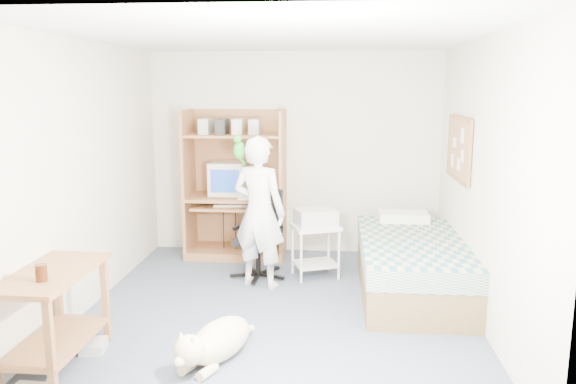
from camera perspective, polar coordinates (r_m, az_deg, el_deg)
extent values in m
plane|color=#46525F|center=(5.40, -0.97, -11.94)|extent=(4.00, 4.00, 0.00)
cube|color=silver|center=(7.03, 0.67, 3.92)|extent=(3.60, 0.02, 2.50)
cube|color=silver|center=(5.19, 19.18, 0.91)|extent=(0.02, 4.00, 2.50)
cube|color=silver|center=(5.53, -19.90, 1.45)|extent=(0.02, 4.00, 2.50)
cube|color=white|center=(5.00, -1.06, 15.53)|extent=(3.60, 4.00, 0.02)
cube|color=brown|center=(6.99, -10.04, 0.83)|extent=(0.04, 0.60, 1.80)
cube|color=brown|center=(6.79, -0.53, 0.70)|extent=(0.04, 0.60, 1.80)
cube|color=brown|center=(7.15, -4.94, 1.17)|extent=(1.20, 0.02, 1.80)
cube|color=brown|center=(6.90, -5.33, -0.54)|extent=(1.12, 0.60, 0.04)
cube|color=brown|center=(6.84, -5.44, -1.49)|extent=(1.00, 0.50, 0.03)
cube|color=brown|center=(6.79, -5.44, 5.76)|extent=(1.12, 0.55, 0.03)
cube|color=brown|center=(7.06, -5.24, -6.04)|extent=(1.12, 0.60, 0.10)
cube|color=brown|center=(5.92, 12.38, -8.25)|extent=(1.00, 2.00, 0.36)
cube|color=teal|center=(5.84, 12.49, -5.65)|extent=(1.02, 2.02, 0.20)
cube|color=white|center=(6.57, 11.65, -2.53)|extent=(0.55, 0.35, 0.12)
cube|color=brown|center=(4.49, -22.94, -7.63)|extent=(0.50, 1.00, 0.04)
cube|color=brown|center=(4.17, -22.99, -14.67)|extent=(0.05, 0.05, 0.70)
cube|color=brown|center=(5.08, -22.28, -10.02)|extent=(0.05, 0.05, 0.70)
cube|color=brown|center=(4.92, -18.06, -10.43)|extent=(0.05, 0.05, 0.70)
cube|color=brown|center=(4.68, -22.46, -13.81)|extent=(0.46, 0.92, 0.03)
cube|color=#996D44|center=(6.02, 17.00, 4.24)|extent=(0.03, 0.90, 0.60)
cube|color=brown|center=(6.00, 17.13, 7.18)|extent=(0.04, 0.94, 0.04)
cube|color=brown|center=(6.06, 16.81, 1.33)|extent=(0.04, 0.94, 0.04)
cylinder|color=black|center=(6.28, -3.03, -8.32)|extent=(0.54, 0.54, 0.05)
cylinder|color=black|center=(6.22, -3.04, -6.83)|extent=(0.05, 0.05, 0.36)
cube|color=black|center=(6.16, -3.06, -4.92)|extent=(0.53, 0.53, 0.07)
cube|color=black|center=(6.27, -2.19, -1.86)|extent=(0.37, 0.18, 0.49)
cube|color=black|center=(6.23, -4.89, -3.48)|extent=(0.13, 0.26, 0.04)
cube|color=black|center=(6.02, -1.20, -3.94)|extent=(0.13, 0.26, 0.04)
imported|color=white|center=(5.82, -2.95, -2.06)|extent=(0.68, 0.56, 1.59)
ellipsoid|color=#127E23|center=(5.77, -4.96, 4.25)|extent=(0.12, 0.12, 0.19)
sphere|color=#127E23|center=(5.72, -5.16, 5.37)|extent=(0.08, 0.08, 0.08)
cone|color=#E45014|center=(5.69, -5.37, 5.34)|extent=(0.04, 0.04, 0.03)
cylinder|color=#127E23|center=(5.82, -4.72, 3.24)|extent=(0.07, 0.13, 0.11)
ellipsoid|color=beige|center=(4.51, -6.89, -14.68)|extent=(0.56, 0.74, 0.30)
sphere|color=beige|center=(4.21, -10.01, -15.56)|extent=(0.22, 0.22, 0.22)
cone|color=beige|center=(4.19, -10.84, -14.19)|extent=(0.07, 0.07, 0.08)
cone|color=beige|center=(4.12, -9.60, -14.56)|extent=(0.07, 0.07, 0.08)
ellipsoid|color=beige|center=(4.17, -10.83, -16.49)|extent=(0.12, 0.14, 0.07)
cylinder|color=beige|center=(4.80, -4.32, -13.75)|extent=(0.14, 0.22, 0.11)
cube|color=white|center=(6.15, 2.82, -3.58)|extent=(0.59, 0.53, 0.04)
cube|color=white|center=(6.26, 2.79, -7.29)|extent=(0.54, 0.48, 0.03)
cylinder|color=white|center=(6.08, 0.71, -6.50)|extent=(0.03, 0.03, 0.56)
cylinder|color=white|center=(6.06, 4.78, -6.58)|extent=(0.03, 0.03, 0.56)
cylinder|color=white|center=(6.39, 0.93, -5.63)|extent=(0.03, 0.03, 0.56)
cylinder|color=white|center=(6.38, 4.79, -5.70)|extent=(0.03, 0.03, 0.56)
cube|color=#BBBAB5|center=(6.12, 2.83, -2.58)|extent=(0.51, 0.45, 0.18)
cube|color=beige|center=(6.92, -6.14, 1.43)|extent=(0.44, 0.46, 0.40)
cube|color=navy|center=(6.71, -6.44, 1.12)|extent=(0.34, 0.03, 0.27)
cube|color=beige|center=(6.80, -5.64, -1.31)|extent=(0.47, 0.21, 0.03)
cylinder|color=gold|center=(6.78, -2.36, -0.01)|extent=(0.08, 0.08, 0.12)
cylinder|color=#3B1909|center=(4.27, -23.77, -7.52)|extent=(0.08, 0.08, 0.12)
cube|color=#B2B2AD|center=(4.89, -19.14, -14.57)|extent=(0.21, 0.24, 0.08)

